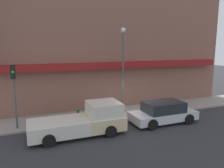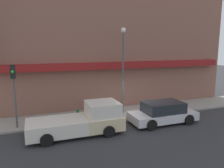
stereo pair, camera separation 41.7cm
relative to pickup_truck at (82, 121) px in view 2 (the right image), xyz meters
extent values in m
plane|color=#2D2D30|center=(3.98, 1.39, -0.77)|extent=(80.00, 80.00, 0.00)
cube|color=gray|center=(3.98, 2.80, -0.71)|extent=(36.00, 2.82, 0.12)
cube|color=brown|center=(3.98, 5.71, 4.19)|extent=(19.80, 3.00, 9.90)
cube|color=maroon|center=(3.98, 3.91, 2.74)|extent=(18.22, 0.60, 0.50)
cube|color=beige|center=(1.21, 0.00, -0.18)|extent=(2.13, 1.97, 0.75)
cube|color=silver|center=(1.21, 0.00, 0.60)|extent=(1.81, 1.82, 0.79)
cube|color=silver|center=(-1.44, 0.00, -0.18)|extent=(3.19, 1.97, 0.75)
cylinder|color=black|center=(1.27, 0.99, -0.44)|extent=(0.66, 0.22, 0.66)
cylinder|color=black|center=(1.27, -0.99, -0.44)|extent=(0.66, 0.22, 0.66)
cylinder|color=black|center=(-2.03, 0.99, -0.44)|extent=(0.66, 0.22, 0.66)
cylinder|color=black|center=(-2.03, -0.99, -0.44)|extent=(0.66, 0.22, 0.66)
cube|color=silver|center=(5.34, 0.00, -0.31)|extent=(4.37, 1.83, 0.52)
cube|color=#23282D|center=(5.34, 0.00, 0.29)|extent=(2.53, 1.65, 0.67)
cylinder|color=black|center=(6.69, 0.92, -0.44)|extent=(0.66, 0.22, 0.66)
cylinder|color=black|center=(6.69, -0.92, -0.44)|extent=(0.66, 0.22, 0.66)
cylinder|color=black|center=(3.98, 0.92, -0.44)|extent=(0.66, 0.22, 0.66)
cylinder|color=black|center=(3.98, -0.92, -0.44)|extent=(0.66, 0.22, 0.66)
cylinder|color=#196633|center=(0.18, 2.30, -0.39)|extent=(0.20, 0.20, 0.51)
sphere|color=#196633|center=(0.18, 2.30, -0.06)|extent=(0.19, 0.19, 0.19)
cylinder|color=#4C4C4C|center=(3.62, 2.70, 2.23)|extent=(0.14, 0.14, 5.76)
sphere|color=silver|center=(3.62, 2.70, 5.29)|extent=(0.36, 0.36, 0.36)
cylinder|color=#4C4C4C|center=(-3.57, 1.99, 1.26)|extent=(0.12, 0.12, 3.80)
cube|color=black|center=(-3.57, 1.83, 2.76)|extent=(0.28, 0.20, 0.80)
sphere|color=green|center=(-3.57, 1.71, 2.76)|extent=(0.16, 0.16, 0.16)
camera|label=1|loc=(-2.84, -11.59, 4.19)|focal=35.00mm
camera|label=2|loc=(-2.45, -11.74, 4.19)|focal=35.00mm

